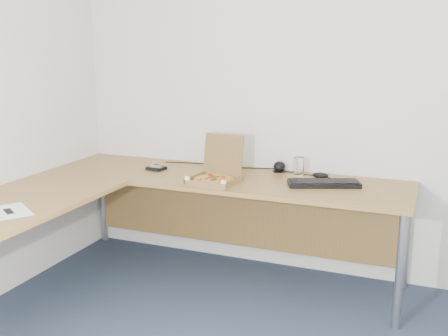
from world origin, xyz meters
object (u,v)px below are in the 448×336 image
at_px(drinking_glass, 299,167).
at_px(keyboard, 324,184).
at_px(desk, 151,191).
at_px(pizza_box, 215,177).
at_px(wallet, 156,168).

distance_m(drinking_glass, keyboard, 0.29).
bearing_deg(drinking_glass, desk, -141.44).
height_order(pizza_box, wallet, pizza_box).
height_order(desk, wallet, wallet).
bearing_deg(wallet, desk, -54.09).
relative_size(pizza_box, drinking_glass, 2.61).
xyz_separation_m(pizza_box, drinking_glass, (0.47, 0.37, 0.03)).
bearing_deg(keyboard, desk, -178.17).
height_order(desk, drinking_glass, drinking_glass).
bearing_deg(pizza_box, keyboard, 20.32).
relative_size(desk, pizza_box, 7.45).
distance_m(desk, drinking_glass, 1.02).
distance_m(drinking_glass, wallet, 1.02).
distance_m(pizza_box, wallet, 0.56).
relative_size(pizza_box, wallet, 2.77).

